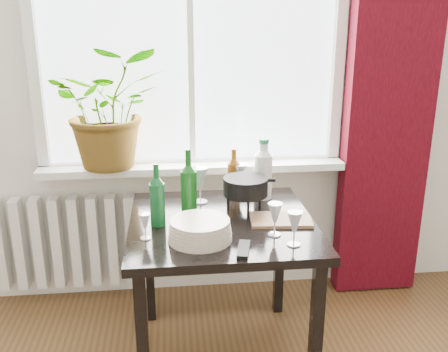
{
  "coord_description": "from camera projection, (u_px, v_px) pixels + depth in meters",
  "views": [
    {
      "loc": [
        -0.12,
        -0.58,
        1.65
      ],
      "look_at": [
        0.11,
        1.55,
        0.96
      ],
      "focal_mm": 40.0,
      "sensor_mm": 36.0,
      "label": 1
    }
  ],
  "objects": [
    {
      "name": "window",
      "position": [
        190.0,
        25.0,
        2.67
      ],
      "size": [
        1.72,
        0.08,
        1.62
      ],
      "color": "white",
      "rests_on": "ground"
    },
    {
      "name": "windowsill",
      "position": [
        193.0,
        167.0,
        2.84
      ],
      "size": [
        1.72,
        0.2,
        0.04
      ],
      "color": "white",
      "rests_on": "ground"
    },
    {
      "name": "curtain",
      "position": [
        392.0,
        81.0,
        2.79
      ],
      "size": [
        0.5,
        0.12,
        2.56
      ],
      "color": "#33040C",
      "rests_on": "ground"
    },
    {
      "name": "radiator",
      "position": [
        67.0,
        242.0,
        2.93
      ],
      "size": [
        0.8,
        0.1,
        0.55
      ],
      "color": "silver",
      "rests_on": "ground"
    },
    {
      "name": "table",
      "position": [
        222.0,
        239.0,
        2.34
      ],
      "size": [
        0.85,
        0.85,
        0.74
      ],
      "color": "black",
      "rests_on": "ground"
    },
    {
      "name": "potted_plant",
      "position": [
        110.0,
        108.0,
        2.68
      ],
      "size": [
        0.64,
        0.57,
        0.65
      ],
      "primitive_type": "imported",
      "rotation": [
        0.0,
        0.0,
        0.1
      ],
      "color": "#24721E",
      "rests_on": "windowsill"
    },
    {
      "name": "wine_bottle_left",
      "position": [
        157.0,
        195.0,
        2.22
      ],
      "size": [
        0.08,
        0.08,
        0.29
      ],
      "primitive_type": null,
      "rotation": [
        0.0,
        0.0,
        0.15
      ],
      "color": "#0D461D",
      "rests_on": "table"
    },
    {
      "name": "wine_bottle_right",
      "position": [
        189.0,
        182.0,
        2.33
      ],
      "size": [
        0.08,
        0.08,
        0.33
      ],
      "primitive_type": null,
      "rotation": [
        0.0,
        0.0,
        -0.01
      ],
      "color": "#0D4410",
      "rests_on": "table"
    },
    {
      "name": "bottle_amber",
      "position": [
        234.0,
        173.0,
        2.58
      ],
      "size": [
        0.08,
        0.08,
        0.26
      ],
      "primitive_type": null,
      "rotation": [
        0.0,
        0.0,
        0.3
      ],
      "color": "brown",
      "rests_on": "table"
    },
    {
      "name": "cleaning_bottle",
      "position": [
        263.0,
        168.0,
        2.55
      ],
      "size": [
        0.1,
        0.1,
        0.33
      ],
      "primitive_type": null,
      "rotation": [
        0.0,
        0.0,
        -0.04
      ],
      "color": "silver",
      "rests_on": "table"
    },
    {
      "name": "wineglass_front_right",
      "position": [
        275.0,
        219.0,
        2.14
      ],
      "size": [
        0.08,
        0.08,
        0.15
      ],
      "primitive_type": null,
      "rotation": [
        0.0,
        0.0,
        -0.43
      ],
      "color": "#B2B9C0",
      "rests_on": "table"
    },
    {
      "name": "wineglass_far_right",
      "position": [
        294.0,
        228.0,
        2.04
      ],
      "size": [
        0.07,
        0.07,
        0.15
      ],
      "primitive_type": null,
      "rotation": [
        0.0,
        0.0,
        0.02
      ],
      "color": "silver",
      "rests_on": "table"
    },
    {
      "name": "wineglass_back_center",
      "position": [
        240.0,
        180.0,
        2.59
      ],
      "size": [
        0.1,
        0.1,
        0.18
      ],
      "primitive_type": null,
      "rotation": [
        0.0,
        0.0,
        -0.4
      ],
      "color": "silver",
      "rests_on": "table"
    },
    {
      "name": "wineglass_back_left",
      "position": [
        200.0,
        185.0,
        2.51
      ],
      "size": [
        0.09,
        0.09,
        0.19
      ],
      "primitive_type": null,
      "rotation": [
        0.0,
        0.0,
        -0.12
      ],
      "color": "silver",
      "rests_on": "table"
    },
    {
      "name": "wineglass_front_left",
      "position": [
        145.0,
        226.0,
        2.11
      ],
      "size": [
        0.06,
        0.06,
        0.12
      ],
      "primitive_type": null,
      "rotation": [
        0.0,
        0.0,
        0.37
      ],
      "color": "silver",
      "rests_on": "table"
    },
    {
      "name": "plate_stack",
      "position": [
        200.0,
        230.0,
        2.1
      ],
      "size": [
        0.3,
        0.3,
        0.09
      ],
      "primitive_type": "cylinder",
      "rotation": [
        0.0,
        0.0,
        0.1
      ],
      "color": "beige",
      "rests_on": "table"
    },
    {
      "name": "fondue_pot",
      "position": [
        245.0,
        194.0,
        2.41
      ],
      "size": [
        0.29,
        0.27,
        0.17
      ],
      "primitive_type": null,
      "rotation": [
        0.0,
        0.0,
        0.24
      ],
      "color": "black",
      "rests_on": "table"
    },
    {
      "name": "tv_remote",
      "position": [
        244.0,
        249.0,
        2.01
      ],
      "size": [
        0.08,
        0.16,
        0.02
      ],
      "primitive_type": "cube",
      "rotation": [
        0.0,
        0.0,
        -0.22
      ],
      "color": "black",
      "rests_on": "table"
    },
    {
      "name": "cutting_board",
      "position": [
        281.0,
        220.0,
        2.3
      ],
      "size": [
        0.29,
        0.2,
        0.01
      ],
      "primitive_type": "cube",
      "rotation": [
        0.0,
        0.0,
        -0.08
      ],
      "color": "#8B603F",
      "rests_on": "table"
    }
  ]
}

